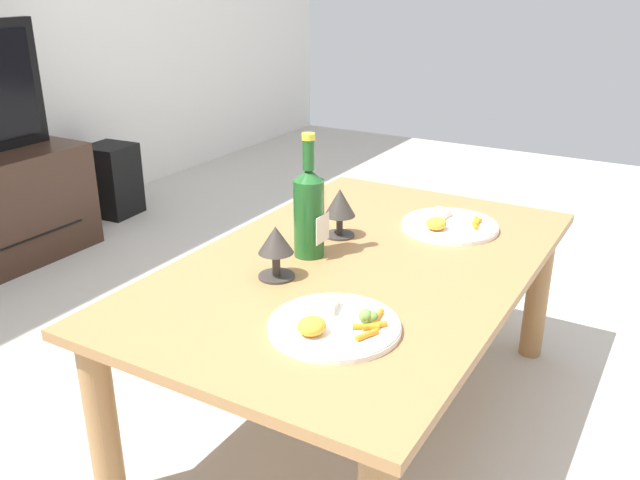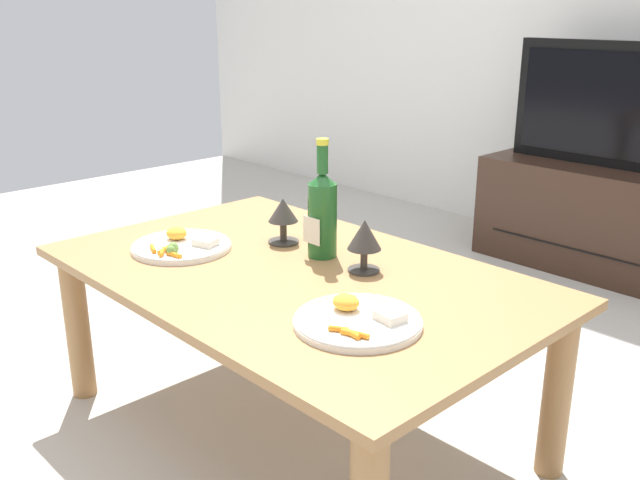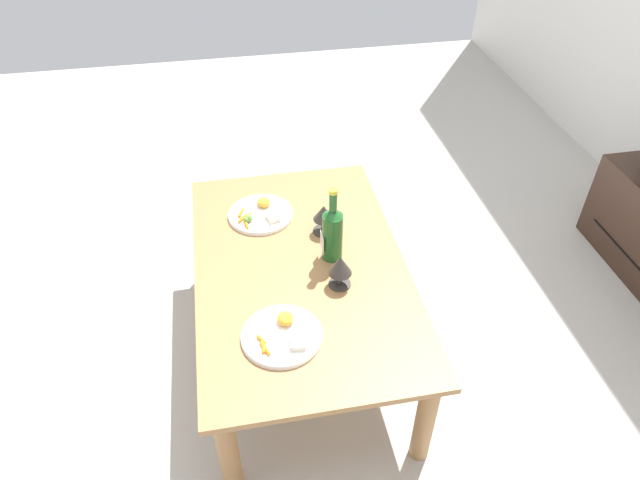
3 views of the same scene
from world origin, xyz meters
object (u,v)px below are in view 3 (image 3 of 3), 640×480
goblet_left (324,215)px  dining_table (301,279)px  dinner_plate_right (282,335)px  goblet_right (340,267)px  dinner_plate_left (260,214)px  wine_bottle (332,232)px

goblet_left → dining_table: bearing=-34.2°
goblet_left → dinner_plate_right: size_ratio=0.48×
goblet_left → goblet_right: goblet_right is taller
dinner_plate_left → dinner_plate_right: size_ratio=1.00×
dining_table → goblet_left: goblet_left is taller
goblet_right → dinner_plate_left: goblet_right is taller
wine_bottle → goblet_right: (0.16, -0.00, -0.04)m
goblet_left → dinner_plate_left: (-0.15, -0.24, -0.08)m
goblet_right → dinner_plate_left: size_ratio=0.50×
dinner_plate_right → goblet_left: bearing=155.2°
goblet_left → dinner_plate_right: (0.52, -0.24, -0.08)m
goblet_right → dinner_plate_right: bearing=-49.2°
dining_table → goblet_right: size_ratio=9.42×
wine_bottle → goblet_left: bearing=-178.8°
dining_table → dinner_plate_right: bearing=-18.9°
wine_bottle → dinner_plate_left: 0.41m
wine_bottle → goblet_left: size_ratio=2.44×
dining_table → dinner_plate_left: bearing=-160.9°
goblet_left → dinner_plate_left: goblet_left is taller
wine_bottle → dinner_plate_right: wine_bottle is taller
goblet_right → dining_table: bearing=-135.3°
goblet_right → dinner_plate_left: bearing=-152.4°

